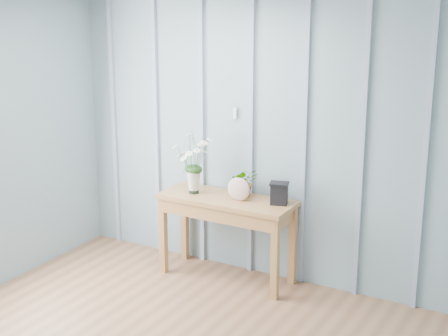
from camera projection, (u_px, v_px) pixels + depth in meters
The scene contains 6 objects.
room_shell at pixel (195, 73), 4.54m from camera, with size 4.00×4.50×2.50m.
sideboard at pixel (227, 210), 5.98m from camera, with size 1.20×0.45×0.75m.
daisy_vase at pixel (193, 154), 5.98m from camera, with size 0.40×0.30×0.57m.
spider_plant at pixel (245, 182), 5.95m from camera, with size 0.23×0.20×0.26m, color #173714.
felt_disc_vessel at pixel (239, 189), 5.84m from camera, with size 0.20×0.06×0.20m, color #98565C.
carved_box at pixel (279, 193), 5.75m from camera, with size 0.18×0.16×0.19m.
Camera 1 is at (2.38, -2.95, 2.61)m, focal length 55.00 mm.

